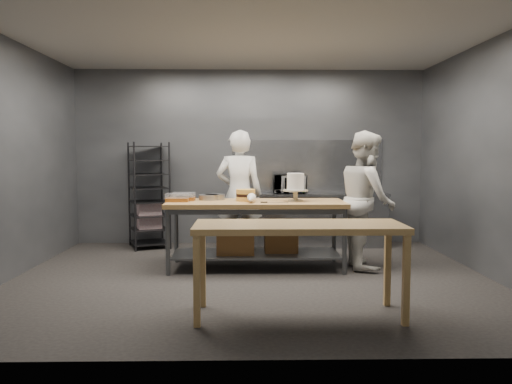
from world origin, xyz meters
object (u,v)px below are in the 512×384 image
(work_table, at_px, (256,227))
(chef_behind, at_px, (239,194))
(microwave, at_px, (290,184))
(near_counter, at_px, (299,233))
(layer_cake, at_px, (246,195))
(frosted_cake_stand, at_px, (296,184))
(chef_right, at_px, (367,199))
(speed_rack, at_px, (149,196))

(work_table, xyz_separation_m, chef_behind, (-0.23, 0.77, 0.39))
(microwave, bearing_deg, near_counter, -93.60)
(near_counter, xyz_separation_m, layer_cake, (-0.51, 2.05, 0.19))
(frosted_cake_stand, bearing_deg, work_table, 177.15)
(chef_right, xyz_separation_m, microwave, (-0.92, 1.57, 0.11))
(frosted_cake_stand, relative_size, layer_cake, 1.47)
(microwave, xyz_separation_m, layer_cake, (-0.74, -1.59, -0.05))
(near_counter, distance_m, chef_right, 2.37)
(speed_rack, height_order, chef_right, chef_right)
(microwave, bearing_deg, speed_rack, -178.05)
(near_counter, bearing_deg, microwave, 86.40)
(layer_cake, bearing_deg, near_counter, -75.96)
(near_counter, distance_m, speed_rack, 4.15)
(speed_rack, xyz_separation_m, chef_behind, (1.51, -0.77, 0.10))
(speed_rack, relative_size, layer_cake, 6.74)
(work_table, xyz_separation_m, chef_right, (1.53, 0.05, 0.37))
(work_table, height_order, speed_rack, speed_rack)
(work_table, relative_size, microwave, 4.43)
(chef_behind, distance_m, layer_cake, 0.74)
(chef_behind, relative_size, microwave, 3.53)
(work_table, distance_m, chef_behind, 0.89)
(speed_rack, relative_size, chef_behind, 0.91)
(microwave, height_order, frosted_cake_stand, frosted_cake_stand)
(speed_rack, distance_m, layer_cake, 2.21)
(layer_cake, bearing_deg, frosted_cake_stand, -5.27)
(near_counter, bearing_deg, work_table, 100.61)
(near_counter, bearing_deg, speed_rack, 120.81)
(speed_rack, height_order, microwave, speed_rack)
(near_counter, relative_size, speed_rack, 1.14)
(microwave, distance_m, frosted_cake_stand, 1.66)
(work_table, distance_m, frosted_cake_stand, 0.79)
(work_table, relative_size, near_counter, 1.20)
(chef_right, height_order, frosted_cake_stand, chef_right)
(near_counter, distance_m, microwave, 3.65)
(work_table, distance_m, speed_rack, 2.35)
(frosted_cake_stand, distance_m, layer_cake, 0.70)
(chef_right, bearing_deg, speed_rack, 66.61)
(near_counter, relative_size, microwave, 3.69)
(near_counter, xyz_separation_m, microwave, (0.23, 3.64, 0.24))
(microwave, distance_m, layer_cake, 1.75)
(chef_behind, distance_m, frosted_cake_stand, 1.13)
(chef_behind, height_order, frosted_cake_stand, chef_behind)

